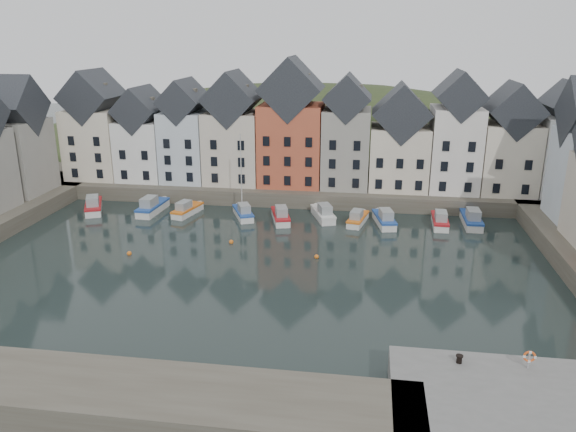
% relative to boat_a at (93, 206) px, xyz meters
% --- Properties ---
extents(ground, '(260.00, 260.00, 0.00)m').
position_rel_boat_a_xyz_m(ground, '(25.02, -16.96, -0.75)').
color(ground, black).
rests_on(ground, ground).
extents(far_quay, '(90.00, 16.00, 2.00)m').
position_rel_boat_a_xyz_m(far_quay, '(25.02, 13.04, 0.25)').
color(far_quay, '#4C473A').
rests_on(far_quay, ground).
extents(near_quay, '(18.00, 10.00, 2.00)m').
position_rel_boat_a_xyz_m(near_quay, '(47.02, -36.96, 0.25)').
color(near_quay, '#60605E').
rests_on(near_quay, ground).
extents(near_wall, '(50.00, 6.00, 2.00)m').
position_rel_boat_a_xyz_m(near_wall, '(15.02, -38.96, 0.25)').
color(near_wall, '#4C473A').
rests_on(near_wall, ground).
extents(hillside, '(153.60, 70.40, 64.00)m').
position_rel_boat_a_xyz_m(hillside, '(25.04, 39.04, -18.71)').
color(hillside, '#2A381C').
rests_on(hillside, ground).
extents(far_terrace, '(72.37, 8.16, 17.78)m').
position_rel_boat_a_xyz_m(far_terrace, '(28.23, 11.04, 8.13)').
color(far_terrace, beige).
rests_on(far_terrace, far_quay).
extents(mooring_buoys, '(20.50, 5.50, 0.50)m').
position_rel_boat_a_xyz_m(mooring_buoys, '(21.02, -11.63, -0.60)').
color(mooring_buoys, orange).
rests_on(mooring_buoys, ground).
extents(boat_a, '(4.61, 6.80, 2.52)m').
position_rel_boat_a_xyz_m(boat_a, '(0.00, 0.00, 0.00)').
color(boat_a, silver).
rests_on(boat_a, ground).
extents(boat_b, '(2.42, 6.78, 2.56)m').
position_rel_boat_a_xyz_m(boat_b, '(7.93, 0.64, 0.01)').
color(boat_b, silver).
rests_on(boat_b, ground).
extents(boat_c, '(2.97, 5.89, 2.17)m').
position_rel_boat_a_xyz_m(boat_c, '(12.73, 0.49, -0.10)').
color(boat_c, silver).
rests_on(boat_c, ground).
extents(boat_d, '(3.94, 5.93, 10.90)m').
position_rel_boat_a_xyz_m(boat_d, '(20.33, 0.36, -0.04)').
color(boat_d, silver).
rests_on(boat_d, ground).
extents(boat_e, '(3.42, 6.30, 2.31)m').
position_rel_boat_a_xyz_m(boat_e, '(25.34, -0.40, -0.06)').
color(boat_e, silver).
rests_on(boat_e, ground).
extents(boat_f, '(3.81, 6.38, 2.34)m').
position_rel_boat_a_xyz_m(boat_f, '(30.58, 1.28, -0.05)').
color(boat_f, silver).
rests_on(boat_f, ground).
extents(boat_g, '(2.78, 5.70, 2.10)m').
position_rel_boat_a_xyz_m(boat_g, '(34.97, 0.03, -0.12)').
color(boat_g, silver).
rests_on(boat_g, ground).
extents(boat_h, '(3.09, 6.39, 2.35)m').
position_rel_boat_a_xyz_m(boat_h, '(38.28, 0.11, -0.05)').
color(boat_h, silver).
rests_on(boat_h, ground).
extents(boat_i, '(2.01, 5.93, 2.25)m').
position_rel_boat_a_xyz_m(boat_i, '(45.04, 0.67, -0.08)').
color(boat_i, silver).
rests_on(boat_i, ground).
extents(boat_j, '(2.05, 6.53, 2.50)m').
position_rel_boat_a_xyz_m(boat_j, '(48.92, 1.47, -0.00)').
color(boat_j, silver).
rests_on(boat_j, ground).
extents(mooring_bollard, '(0.48, 0.48, 0.56)m').
position_rel_boat_a_xyz_m(mooring_bollard, '(42.50, -33.46, 1.56)').
color(mooring_bollard, black).
rests_on(mooring_bollard, near_quay).
extents(life_ring_post, '(0.80, 0.17, 1.30)m').
position_rel_boat_a_xyz_m(life_ring_post, '(46.80, -33.50, 2.11)').
color(life_ring_post, gray).
rests_on(life_ring_post, near_quay).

